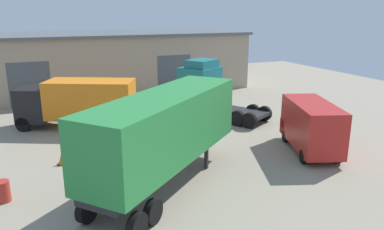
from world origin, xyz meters
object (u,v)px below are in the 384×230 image
object	(u,v)px
container_trailer_green	(165,130)
oil_drum	(3,191)
tractor_unit_teal	(205,89)
box_truck_black	(78,101)
delivery_van_red	(310,125)
traffic_cone	(62,160)

from	to	relation	value
container_trailer_green	oil_drum	world-z (taller)	container_trailer_green
tractor_unit_teal	box_truck_black	size ratio (longest dim) A/B	0.89
delivery_van_red	tractor_unit_teal	bearing A→B (deg)	33.53
tractor_unit_teal	oil_drum	world-z (taller)	tractor_unit_teal
container_trailer_green	tractor_unit_teal	bearing A→B (deg)	16.14
tractor_unit_teal	delivery_van_red	bearing A→B (deg)	162.75
oil_drum	traffic_cone	size ratio (longest dim) A/B	1.60
container_trailer_green	oil_drum	distance (m)	7.02
tractor_unit_teal	oil_drum	distance (m)	15.92
container_trailer_green	box_truck_black	xyz separation A→B (m)	(-2.53, 10.49, -0.82)
delivery_van_red	traffic_cone	size ratio (longest dim) A/B	9.69
container_trailer_green	delivery_van_red	world-z (taller)	container_trailer_green
container_trailer_green	traffic_cone	bearing A→B (deg)	92.53
delivery_van_red	oil_drum	bearing A→B (deg)	109.61
traffic_cone	container_trailer_green	bearing A→B (deg)	-46.28
box_truck_black	traffic_cone	distance (m)	6.58
box_truck_black	oil_drum	size ratio (longest dim) A/B	8.81
traffic_cone	oil_drum	bearing A→B (deg)	-128.75
tractor_unit_teal	box_truck_black	xyz separation A→B (m)	(-9.05, 0.30, -0.11)
traffic_cone	delivery_van_red	bearing A→B (deg)	-13.90
delivery_van_red	oil_drum	size ratio (longest dim) A/B	6.06
tractor_unit_teal	oil_drum	bearing A→B (deg)	93.62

